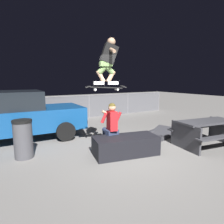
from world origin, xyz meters
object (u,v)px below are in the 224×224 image
(person_sitting_on_ledge, at_px, (111,124))
(skateboard, at_px, (106,88))
(parked_car, at_px, (14,116))
(kicker_ramp, at_px, (161,134))
(picnic_table_back, at_px, (206,129))
(ledge_box_main, at_px, (126,146))
(skater_airborne, at_px, (108,59))
(trash_bin, at_px, (23,139))

(person_sitting_on_ledge, distance_m, skateboard, 1.02)
(skateboard, bearing_deg, parked_car, 127.31)
(skateboard, bearing_deg, kicker_ramp, 11.66)
(skateboard, bearing_deg, person_sitting_on_ledge, 33.08)
(skateboard, relative_size, picnic_table_back, 0.55)
(ledge_box_main, height_order, skater_airborne, skater_airborne)
(ledge_box_main, xyz_separation_m, trash_bin, (-2.28, 1.11, 0.24))
(trash_bin, distance_m, parked_car, 1.76)
(ledge_box_main, distance_m, person_sitting_on_ledge, 0.69)
(trash_bin, bearing_deg, skater_airborne, -22.74)
(kicker_ramp, bearing_deg, trash_bin, 176.20)
(ledge_box_main, xyz_separation_m, skateboard, (-0.39, 0.32, 1.48))
(skateboard, height_order, trash_bin, skateboard)
(ledge_box_main, xyz_separation_m, parked_car, (-2.32, 2.85, 0.55))
(skateboard, distance_m, picnic_table_back, 3.19)
(ledge_box_main, bearing_deg, kicker_ramp, 21.73)
(trash_bin, height_order, parked_car, parked_car)
(skater_airborne, relative_size, trash_bin, 1.17)
(parked_car, bearing_deg, picnic_table_back, -36.35)
(person_sitting_on_ledge, height_order, skater_airborne, skater_airborne)
(person_sitting_on_ledge, bearing_deg, parked_car, 132.01)
(person_sitting_on_ledge, distance_m, kicker_ramp, 2.37)
(ledge_box_main, distance_m, picnic_table_back, 2.49)
(skateboard, relative_size, kicker_ramp, 0.79)
(skater_airborne, distance_m, kicker_ramp, 3.40)
(person_sitting_on_ledge, distance_m, trash_bin, 2.21)
(ledge_box_main, xyz_separation_m, kicker_ramp, (2.06, 0.82, -0.19))
(person_sitting_on_ledge, relative_size, parked_car, 0.31)
(ledge_box_main, relative_size, parked_car, 0.38)
(ledge_box_main, bearing_deg, trash_bin, 153.99)
(skater_airborne, relative_size, picnic_table_back, 0.60)
(ledge_box_main, height_order, parked_car, parked_car)
(picnic_table_back, relative_size, parked_car, 0.44)
(picnic_table_back, bearing_deg, trash_bin, 159.60)
(ledge_box_main, bearing_deg, picnic_table_back, -14.67)
(parked_car, bearing_deg, person_sitting_on_ledge, -47.99)
(person_sitting_on_ledge, distance_m, parked_car, 3.21)
(skater_airborne, bearing_deg, picnic_table_back, -18.71)
(skateboard, relative_size, parked_car, 0.24)
(skater_airborne, bearing_deg, skateboard, 163.64)
(kicker_ramp, distance_m, parked_car, 4.89)
(person_sitting_on_ledge, bearing_deg, picnic_table_back, -22.92)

